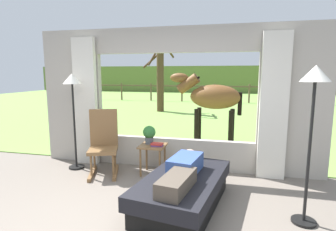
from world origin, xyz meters
The scene contains 16 objects.
back_wall_with_window centered at (0.00, 2.26, 1.25)m, with size 5.20×0.12×2.55m.
curtain_panel_left centered at (-1.69, 2.12, 1.20)m, with size 0.44×0.10×2.40m, color silver.
curtain_panel_right centered at (1.69, 2.12, 1.20)m, with size 0.44×0.10×2.40m, color silver.
outdoor_pasture_lawn centered at (0.00, 13.16, 0.01)m, with size 36.00×21.68×0.02m, color #759E47.
distant_hill_ridge centered at (0.00, 23.00, 1.20)m, with size 36.00×2.00×2.40m, color olive.
recliner_sofa centered at (0.44, 0.80, 0.22)m, with size 1.16×1.82×0.42m.
reclining_person centered at (0.44, 0.75, 0.52)m, with size 0.43×1.44×0.22m.
rocking_chair centered at (-1.13, 1.70, 0.55)m, with size 0.66×0.80×1.12m.
side_table centered at (-0.28, 1.83, 0.43)m, with size 0.44×0.44×0.52m.
potted_plant centered at (-0.36, 1.89, 0.70)m, with size 0.22×0.22×0.32m.
book_stack centered at (-0.18, 1.77, 0.55)m, with size 0.21×0.15×0.05m.
floor_lamp_left centered at (-1.75, 1.80, 1.40)m, with size 0.32×0.32×1.74m.
floor_lamp_right centered at (1.90, 0.73, 1.48)m, with size 0.32×0.32×1.83m.
horse centered at (0.53, 4.21, 1.16)m, with size 1.82×0.68×1.73m.
pasture_tree centered at (-2.16, 9.36, 1.74)m, with size 1.38×1.52×3.67m.
pasture_fence_line centered at (0.00, 14.00, 0.74)m, with size 16.10×0.10×1.10m.
Camera 1 is at (1.02, -2.52, 1.74)m, focal length 28.96 mm.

